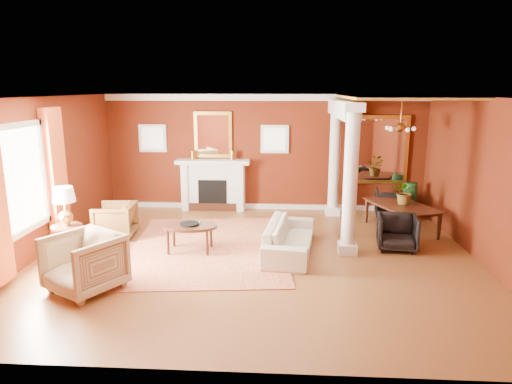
# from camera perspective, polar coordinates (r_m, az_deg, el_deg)

# --- Properties ---
(ground) EXTENTS (8.00, 8.00, 0.00)m
(ground) POSITION_cam_1_polar(r_m,az_deg,el_deg) (8.52, 0.06, -8.13)
(ground) COLOR brown
(ground) RESTS_ON ground
(room_shell) EXTENTS (8.04, 7.04, 2.92)m
(room_shell) POSITION_cam_1_polar(r_m,az_deg,el_deg) (8.01, 0.06, 5.46)
(room_shell) COLOR #561A0B
(room_shell) RESTS_ON ground
(fireplace) EXTENTS (1.85, 0.42, 1.29)m
(fireplace) POSITION_cam_1_polar(r_m,az_deg,el_deg) (11.64, -5.36, 0.91)
(fireplace) COLOR silver
(fireplace) RESTS_ON ground
(overmantel_mirror) EXTENTS (0.95, 0.07, 1.15)m
(overmantel_mirror) POSITION_cam_1_polar(r_m,az_deg,el_deg) (11.58, -5.39, 7.14)
(overmantel_mirror) COLOR gold
(overmantel_mirror) RESTS_ON fireplace
(flank_window_left) EXTENTS (0.70, 0.07, 0.70)m
(flank_window_left) POSITION_cam_1_polar(r_m,az_deg,el_deg) (11.94, -12.79, 6.56)
(flank_window_left) COLOR silver
(flank_window_left) RESTS_ON room_shell
(flank_window_right) EXTENTS (0.70, 0.07, 0.70)m
(flank_window_right) POSITION_cam_1_polar(r_m,az_deg,el_deg) (11.47, 2.35, 6.62)
(flank_window_right) COLOR silver
(flank_window_right) RESTS_ON room_shell
(left_window) EXTENTS (0.21, 2.55, 2.60)m
(left_window) POSITION_cam_1_polar(r_m,az_deg,el_deg) (8.69, -26.78, 0.67)
(left_window) COLOR white
(left_window) RESTS_ON room_shell
(column_front) EXTENTS (0.36, 0.36, 2.80)m
(column_front) POSITION_cam_1_polar(r_m,az_deg,el_deg) (8.48, 11.73, 1.56)
(column_front) COLOR silver
(column_front) RESTS_ON ground
(column_back) EXTENTS (0.36, 0.36, 2.80)m
(column_back) POSITION_cam_1_polar(r_m,az_deg,el_deg) (11.12, 9.80, 4.31)
(column_back) COLOR silver
(column_back) RESTS_ON ground
(header_beam) EXTENTS (0.30, 3.20, 0.32)m
(header_beam) POSITION_cam_1_polar(r_m,az_deg,el_deg) (9.92, 10.75, 10.17)
(header_beam) COLOR silver
(header_beam) RESTS_ON column_front
(amber_ceiling) EXTENTS (2.30, 3.40, 0.04)m
(amber_ceiling) POSITION_cam_1_polar(r_m,az_deg,el_deg) (9.97, 17.61, 11.25)
(amber_ceiling) COLOR gold
(amber_ceiling) RESTS_ON room_shell
(dining_mirror) EXTENTS (1.30, 0.07, 1.70)m
(dining_mirror) POSITION_cam_1_polar(r_m,az_deg,el_deg) (11.74, 15.44, 5.09)
(dining_mirror) COLOR gold
(dining_mirror) RESTS_ON room_shell
(chandelier) EXTENTS (0.60, 0.62, 0.75)m
(chandelier) POSITION_cam_1_polar(r_m,az_deg,el_deg) (10.06, 17.58, 7.71)
(chandelier) COLOR #C08A3C
(chandelier) RESTS_ON room_shell
(crown_trim) EXTENTS (8.00, 0.08, 0.16)m
(crown_trim) POSITION_cam_1_polar(r_m,az_deg,el_deg) (11.40, 1.12, 11.73)
(crown_trim) COLOR silver
(crown_trim) RESTS_ON room_shell
(base_trim) EXTENTS (8.00, 0.08, 0.12)m
(base_trim) POSITION_cam_1_polar(r_m,az_deg,el_deg) (11.79, 1.06, -1.80)
(base_trim) COLOR silver
(base_trim) RESTS_ON ground
(rug) EXTENTS (3.33, 4.21, 0.02)m
(rug) POSITION_cam_1_polar(r_m,az_deg,el_deg) (9.04, -6.01, -6.88)
(rug) COLOR maroon
(rug) RESTS_ON ground
(sofa) EXTENTS (0.84, 2.11, 0.80)m
(sofa) POSITION_cam_1_polar(r_m,az_deg,el_deg) (8.62, 4.26, -5.07)
(sofa) COLOR beige
(sofa) RESTS_ON ground
(armchair_leopard) EXTENTS (0.77, 0.81, 0.79)m
(armchair_leopard) POSITION_cam_1_polar(r_m,az_deg,el_deg) (9.94, -17.20, -3.20)
(armchair_leopard) COLOR black
(armchair_leopard) RESTS_ON ground
(armchair_stripe) EXTENTS (1.29, 1.27, 0.99)m
(armchair_stripe) POSITION_cam_1_polar(r_m,az_deg,el_deg) (7.48, -20.70, -7.99)
(armchair_stripe) COLOR tan
(armchair_stripe) RESTS_ON ground
(coffee_table) EXTENTS (1.05, 1.05, 0.53)m
(coffee_table) POSITION_cam_1_polar(r_m,az_deg,el_deg) (8.73, -8.29, -4.38)
(coffee_table) COLOR black
(coffee_table) RESTS_ON ground
(coffee_book) EXTENTS (0.17, 0.03, 0.23)m
(coffee_book) POSITION_cam_1_polar(r_m,az_deg,el_deg) (8.74, -8.18, -3.25)
(coffee_book) COLOR black
(coffee_book) RESTS_ON coffee_table
(side_table) EXTENTS (0.54, 0.54, 1.34)m
(side_table) POSITION_cam_1_polar(r_m,az_deg,el_deg) (8.86, -22.73, -2.33)
(side_table) COLOR black
(side_table) RESTS_ON ground
(dining_table) EXTENTS (1.17, 1.78, 0.94)m
(dining_table) POSITION_cam_1_polar(r_m,az_deg,el_deg) (10.39, 17.87, -2.15)
(dining_table) COLOR black
(dining_table) RESTS_ON ground
(dining_chair_near) EXTENTS (0.80, 0.76, 0.74)m
(dining_chair_near) POSITION_cam_1_polar(r_m,az_deg,el_deg) (9.20, 17.26, -4.65)
(dining_chair_near) COLOR black
(dining_chair_near) RESTS_ON ground
(dining_chair_far) EXTENTS (0.81, 0.77, 0.75)m
(dining_chair_far) POSITION_cam_1_polar(r_m,az_deg,el_deg) (11.37, 16.56, -1.27)
(dining_chair_far) COLOR black
(dining_chair_far) RESTS_ON ground
(green_urn) EXTENTS (0.36, 0.36, 0.87)m
(green_urn) POSITION_cam_1_polar(r_m,az_deg,el_deg) (11.53, 18.60, -1.40)
(green_urn) COLOR #144020
(green_urn) RESTS_ON ground
(potted_plant) EXTENTS (0.61, 0.65, 0.43)m
(potted_plant) POSITION_cam_1_polar(r_m,az_deg,el_deg) (10.27, 18.29, 1.57)
(potted_plant) COLOR #26591E
(potted_plant) RESTS_ON dining_table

